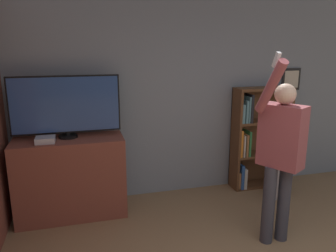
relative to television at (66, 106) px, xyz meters
name	(u,v)px	position (x,y,z in m)	size (l,w,h in m)	color
wall_back	(194,97)	(1.69, 0.32, -0.01)	(6.81, 0.09, 2.70)	gray
tv_ledge	(71,178)	(0.00, -0.06, -0.87)	(1.27, 0.53, 0.98)	brown
television	(66,106)	(0.00, 0.00, 0.00)	(1.25, 0.22, 0.74)	black
game_console	(45,140)	(-0.24, -0.15, -0.35)	(0.21, 0.20, 0.06)	silver
bookshelf	(255,138)	(2.59, 0.14, -0.63)	(0.84, 0.28, 1.47)	brown
person	(281,150)	(2.08, -1.21, -0.34)	(0.57, 0.56, 1.99)	#383842
waste_bin	(279,182)	(2.75, -0.29, -1.14)	(0.27, 0.27, 0.43)	#B7B7BC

